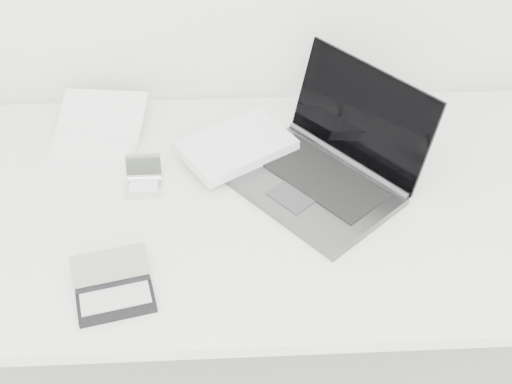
{
  "coord_description": "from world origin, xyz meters",
  "views": [
    {
      "loc": [
        -0.08,
        0.37,
        1.83
      ],
      "look_at": [
        -0.03,
        1.51,
        0.79
      ],
      "focal_mm": 50.0,
      "sensor_mm": 36.0,
      "label": 1
    }
  ],
  "objects_px": {
    "netbook_open_white": "(95,142)",
    "palmtop_charcoal": "(115,293)",
    "desk": "(268,214)",
    "laptop_large": "(299,160)"
  },
  "relations": [
    {
      "from": "netbook_open_white",
      "to": "palmtop_charcoal",
      "type": "xyz_separation_m",
      "value": [
        0.1,
        -0.48,
        0.0
      ]
    },
    {
      "from": "palmtop_charcoal",
      "to": "netbook_open_white",
      "type": "bearing_deg",
      "value": 88.51
    },
    {
      "from": "desk",
      "to": "laptop_large",
      "type": "relative_size",
      "value": 2.71
    },
    {
      "from": "laptop_large",
      "to": "netbook_open_white",
      "type": "relative_size",
      "value": 1.97
    },
    {
      "from": "laptop_large",
      "to": "palmtop_charcoal",
      "type": "distance_m",
      "value": 0.53
    },
    {
      "from": "laptop_large",
      "to": "netbook_open_white",
      "type": "height_order",
      "value": "laptop_large"
    },
    {
      "from": "desk",
      "to": "palmtop_charcoal",
      "type": "bearing_deg",
      "value": -139.63
    },
    {
      "from": "desk",
      "to": "netbook_open_white",
      "type": "relative_size",
      "value": 5.35
    },
    {
      "from": "netbook_open_white",
      "to": "palmtop_charcoal",
      "type": "distance_m",
      "value": 0.49
    },
    {
      "from": "laptop_large",
      "to": "palmtop_charcoal",
      "type": "relative_size",
      "value": 3.41
    }
  ]
}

